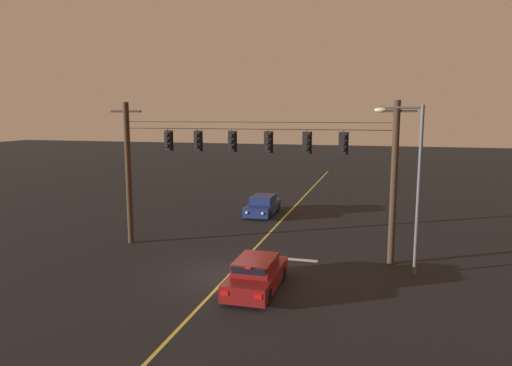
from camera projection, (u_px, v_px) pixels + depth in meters
The scene contains 13 objects.
ground_plane at pixel (229, 276), 20.87m from camera, with size 180.00×180.00×0.00m, color black.
lane_centre_stripe at pixel (276, 226), 30.12m from camera, with size 0.14×60.00×0.01m, color #D1C64C.
stop_bar_paint at pixel (284, 259), 23.33m from camera, with size 3.40×0.36×0.01m, color silver.
signal_span_assembly at pixel (251, 176), 23.79m from camera, with size 15.94×0.32×7.87m.
traffic_light_leftmost at pixel (168, 141), 24.71m from camera, with size 0.48×0.41×1.22m.
traffic_light_left_inner at pixel (197, 141), 24.27m from camera, with size 0.48×0.41×1.22m.
traffic_light_centre at pixel (232, 142), 23.78m from camera, with size 0.48×0.41×1.22m.
traffic_light_right_inner at pixel (268, 142), 23.28m from camera, with size 0.48×0.41×1.22m.
traffic_light_rightmost at pixel (307, 143), 22.77m from camera, with size 0.48×0.41×1.22m.
traffic_light_far_right at pixel (343, 144), 22.31m from camera, with size 0.48×0.41×1.22m.
car_waiting_near_lane at pixel (256, 275), 19.10m from camera, with size 1.80×4.33×1.39m.
car_oncoming_lead at pixel (263, 206), 33.46m from camera, with size 1.80×4.42×1.39m.
street_lamp_corner at pixel (412, 174), 20.41m from camera, with size 2.11×0.30×7.63m.
Camera 1 is at (6.42, -19.00, 7.24)m, focal length 32.44 mm.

